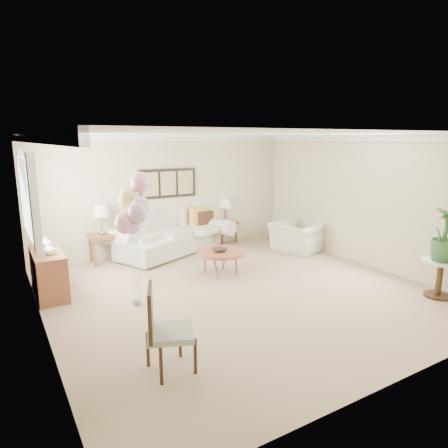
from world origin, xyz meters
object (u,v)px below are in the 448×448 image
sofa (169,236)px  coffee_table (221,253)px  balloon_cluster (134,208)px  armchair (295,237)px  accent_chair (164,328)px

sofa → coffee_table: sofa is taller
sofa → balloon_cluster: 3.10m
armchair → balloon_cluster: 4.39m
armchair → coffee_table: bearing=87.6°
coffee_table → balloon_cluster: balloon_cluster is taller
balloon_cluster → accent_chair: bearing=-100.0°
coffee_table → accent_chair: size_ratio=0.90×
coffee_table → armchair: armchair is taller
balloon_cluster → coffee_table: bearing=17.1°
coffee_table → armchair: (2.28, 0.52, -0.10)m
coffee_table → balloon_cluster: size_ratio=0.45×
accent_chair → balloon_cluster: 2.19m
coffee_table → balloon_cluster: bearing=-162.9°
sofa → armchair: (2.53, -1.36, -0.06)m
sofa → armchair: bearing=-28.3°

